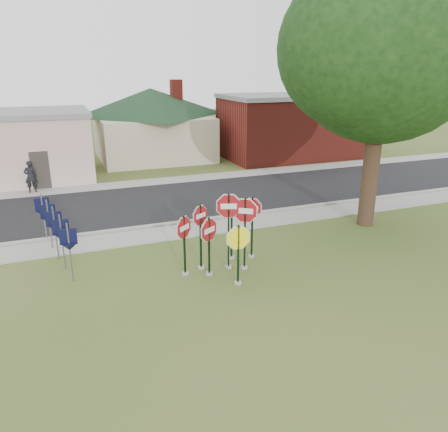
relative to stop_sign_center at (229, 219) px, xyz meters
name	(u,v)px	position (x,y,z in m)	size (l,w,h in m)	color
ground	(242,288)	(-0.13, -1.52, -1.83)	(120.00, 120.00, 0.00)	#3A541F
sidewalk_near	(191,230)	(-0.13, 3.98, -1.80)	(60.00, 1.60, 0.06)	gray
road	(166,202)	(-0.13, 8.48, -1.81)	(60.00, 7.00, 0.04)	black
sidewalk_far	(149,182)	(-0.13, 12.78, -1.80)	(60.00, 1.60, 0.06)	gray
curb	(185,222)	(-0.13, 4.98, -1.76)	(60.00, 0.20, 0.14)	gray
stop_sign_center	(229,219)	(0.00, 0.00, 0.00)	(1.11, 0.39, 2.86)	#9A9990
stop_sign_yellow	(238,248)	(-0.15, -1.20, -0.56)	(1.09, 0.24, 2.14)	#9A9990
stop_sign_left	(209,239)	(-0.79, -0.24, -0.53)	(0.94, 0.61, 2.17)	#9A9990
stop_sign_right	(245,222)	(0.51, -0.23, -0.11)	(0.97, 0.69, 2.71)	#9A9990
stop_sign_back_right	(232,217)	(0.40, 0.72, -0.23)	(1.14, 0.24, 2.56)	#9A9990
stop_sign_back_left	(200,229)	(-0.90, 0.31, -0.34)	(0.84, 0.51, 2.44)	#9A9990
stop_sign_far_right	(252,220)	(1.15, 0.56, -0.37)	(0.67, 0.72, 2.41)	#9A9990
stop_sign_far_left	(184,237)	(-1.55, 0.06, -0.48)	(0.84, 0.68, 2.23)	#9A9990
route_sign_row	(55,227)	(-5.53, 2.98, -0.60)	(1.43, 4.63, 2.00)	#59595E
building_house	(151,110)	(1.88, 20.48, 1.82)	(11.60, 11.60, 6.20)	#BBB095
building_brick	(290,126)	(11.87, 16.98, 0.58)	(10.20, 6.20, 4.75)	maroon
oak_tree	(385,42)	(7.37, 1.98, 5.79)	(11.57, 10.97, 11.62)	black
bg_tree_right	(344,79)	(21.87, 24.48, 3.75)	(5.60, 5.60, 8.40)	black
pedestrian	(31,177)	(-6.65, 12.85, -0.87)	(0.65, 0.43, 1.78)	black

